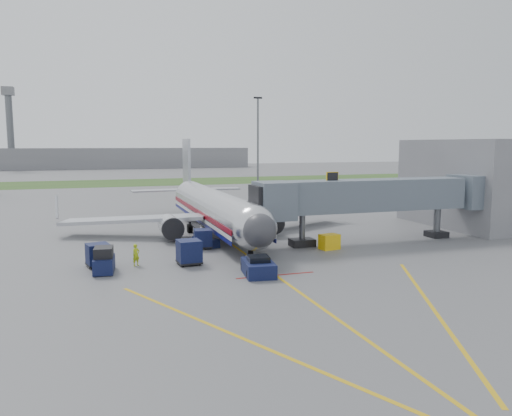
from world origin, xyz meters
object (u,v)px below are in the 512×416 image
object	(u,v)px
baggage_tug	(104,261)
belt_loader	(206,241)
ramp_worker	(136,255)
pushback_tug	(258,267)
airliner	(214,208)

from	to	relation	value
baggage_tug	belt_loader	distance (m)	11.76
baggage_tug	ramp_worker	distance (m)	2.77
pushback_tug	baggage_tug	distance (m)	11.50
baggage_tug	ramp_worker	size ratio (longest dim) A/B	1.66
belt_loader	pushback_tug	bearing A→B (deg)	-83.26
baggage_tug	pushback_tug	bearing A→B (deg)	-21.99
baggage_tug	ramp_worker	bearing A→B (deg)	28.40
baggage_tug	ramp_worker	xyz separation A→B (m)	(2.44, 1.32, 0.02)
airliner	pushback_tug	xyz separation A→B (m)	(-1.16, -18.75, -2.06)
pushback_tug	ramp_worker	world-z (taller)	ramp_worker
airliner	pushback_tug	bearing A→B (deg)	-93.53
airliner	baggage_tug	size ratio (longest dim) A/B	12.40
airliner	belt_loader	distance (m)	7.99
belt_loader	ramp_worker	size ratio (longest dim) A/B	2.23
pushback_tug	baggage_tug	bearing A→B (deg)	158.01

